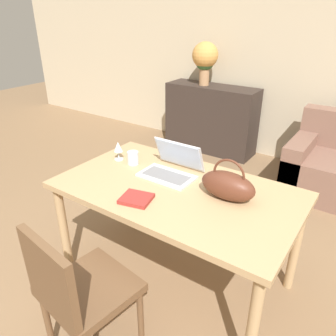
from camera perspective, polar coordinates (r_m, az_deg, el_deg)
wall_back at (r=4.25m, az=23.92°, el=18.05°), size 10.00×0.06×2.70m
dining_table at (r=2.13m, az=1.48°, el=-5.30°), size 1.53×0.89×0.76m
chair at (r=1.85m, az=-15.53°, el=-19.65°), size 0.50×0.50×0.86m
sideboard at (r=4.52m, az=7.45°, el=8.51°), size 1.22×0.40×0.89m
laptop at (r=2.24m, az=0.79°, el=0.41°), size 0.37×0.31×0.22m
drinking_glass at (r=2.40m, az=-6.12°, el=1.77°), size 0.08×0.08×0.10m
wine_glass at (r=2.46m, az=-8.67°, el=3.51°), size 0.07×0.07×0.14m
handbag at (r=1.97m, az=10.38°, el=-2.96°), size 0.34×0.16×0.26m
flower_vase at (r=4.38m, az=6.47°, el=18.48°), size 0.33×0.33×0.54m
book at (r=1.96m, az=-5.54°, el=-5.34°), size 0.21×0.20×0.02m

